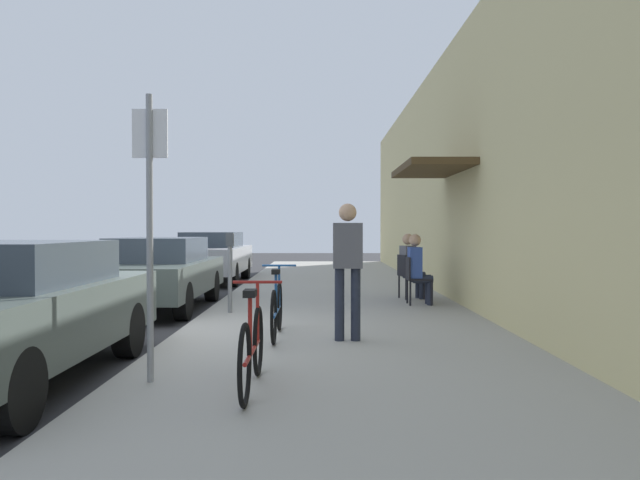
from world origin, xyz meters
The scene contains 15 objects.
ground_plane centered at (0.00, 0.00, 0.00)m, with size 60.00×60.00×0.00m, color #2D2D30.
sidewalk_slab centered at (2.25, 2.00, 0.06)m, with size 4.50×32.00×0.12m, color #9E9B93.
building_facade centered at (4.64, 2.01, 2.58)m, with size 1.40×32.00×5.16m.
parked_car_0 centered at (-1.10, -2.46, 0.73)m, with size 1.80×4.40×1.38m.
parked_car_1 centered at (-1.10, 3.19, 0.70)m, with size 1.80×4.40×1.34m.
parked_car_2 centered at (-1.10, 9.05, 0.74)m, with size 1.80×4.40×1.41m.
parking_meter centered at (0.45, 1.86, 0.89)m, with size 0.12×0.10×1.32m.
street_sign centered at (0.40, -2.78, 1.64)m, with size 0.32×0.06×2.60m.
bicycle_0 centered at (1.35, -3.07, 0.48)m, with size 0.46×1.71×0.90m.
bicycle_1 centered at (1.39, -0.46, 0.48)m, with size 0.46×1.71×0.90m.
cafe_chair_0 centered at (3.67, 2.97, 0.62)m, with size 0.44×0.44×0.87m.
seated_patron_0 centered at (3.73, 2.97, 0.82)m, with size 0.43×0.36×1.29m.
cafe_chair_1 centered at (3.67, 3.90, 0.62)m, with size 0.53×0.53×0.87m.
seated_patron_1 centered at (3.73, 3.91, 0.82)m, with size 0.49×0.44×1.29m.
pedestrian_standing centered at (2.28, -0.71, 1.12)m, with size 0.36×0.22×1.70m.
Camera 1 is at (1.94, -8.43, 1.51)m, focal length 35.08 mm.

